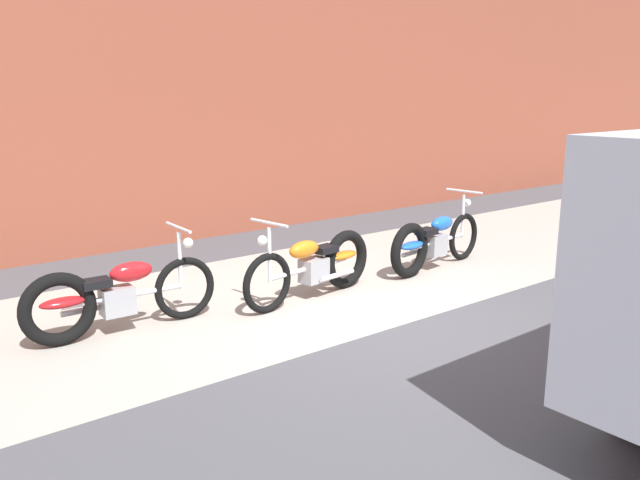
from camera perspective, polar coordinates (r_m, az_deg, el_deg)
The scene contains 6 objects.
ground_plane at distance 6.90m, azimuth 7.43°, elevation -7.41°, with size 80.00×80.00×0.00m, color #47474C.
sidewalk_slab at distance 8.15m, azimuth -1.39°, elevation -4.07°, with size 36.00×3.50×0.01m, color #9E998E.
brick_building_wall at distance 10.76m, azimuth -12.95°, elevation 14.67°, with size 36.00×0.50×5.53m, color brown.
motorcycle_red at distance 6.78m, azimuth -18.10°, elevation -4.79°, with size 2.01×0.58×1.03m.
motorcycle_orange at distance 7.64m, azimuth -0.13°, elevation -2.15°, with size 2.00×0.58×1.03m.
motorcycle_blue at distance 8.89m, azimuth 9.79°, elevation -0.16°, with size 2.00×0.58×1.03m.
Camera 1 is at (-4.66, -4.49, 2.39)m, focal length 36.27 mm.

